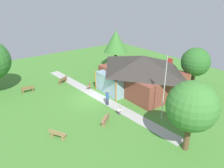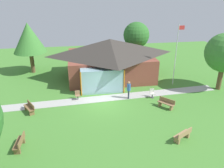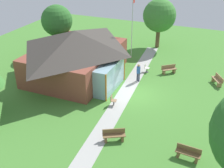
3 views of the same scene
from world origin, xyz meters
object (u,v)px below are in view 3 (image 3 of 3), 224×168
(tree_behind_pavilion_right, at_px, (57,21))
(visitor_on_path, at_px, (138,71))
(pavilion, at_px, (77,53))
(tree_east_hedge, at_px, (159,16))
(bench_front_left, at_px, (188,153))
(patio_chair_lawn_spare, at_px, (146,68))
(bench_mid_right, at_px, (169,69))
(flagpole, at_px, (132,26))
(bench_front_right, at_px, (217,80))
(patio_chair_west, at_px, (113,101))
(bench_mid_left, at_px, (114,136))

(tree_behind_pavilion_right, bearing_deg, visitor_on_path, -107.50)
(pavilion, xyz_separation_m, tree_behind_pavilion_right, (4.26, 4.77, 1.48))
(tree_east_hedge, height_order, tree_behind_pavilion_right, tree_east_hedge)
(bench_front_left, distance_m, patio_chair_lawn_spare, 12.36)
(bench_mid_right, bearing_deg, pavilion, -14.76)
(pavilion, height_order, flagpole, flagpole)
(bench_front_right, bearing_deg, tree_behind_pavilion_right, 56.87)
(patio_chair_west, relative_size, visitor_on_path, 0.49)
(pavilion, xyz_separation_m, flagpole, (6.42, -3.21, 1.20))
(pavilion, distance_m, flagpole, 7.28)
(visitor_on_path, bearing_deg, bench_mid_left, 113.15)
(flagpole, bearing_deg, bench_mid_right, -118.72)
(patio_chair_lawn_spare, height_order, tree_behind_pavilion_right, tree_behind_pavilion_right)
(bench_mid_right, distance_m, tree_behind_pavilion_right, 13.26)
(bench_mid_left, distance_m, tree_east_hedge, 18.80)
(pavilion, relative_size, bench_front_left, 6.74)
(bench_mid_left, relative_size, patio_chair_lawn_spare, 1.77)
(flagpole, height_order, patio_chair_lawn_spare, flagpole)
(bench_mid_left, distance_m, bench_front_right, 12.40)
(tree_east_hedge, bearing_deg, bench_mid_right, -156.51)
(bench_mid_left, relative_size, bench_front_right, 1.00)
(pavilion, distance_m, patio_chair_west, 6.76)
(patio_chair_west, height_order, tree_behind_pavilion_right, tree_behind_pavilion_right)
(patio_chair_west, bearing_deg, bench_mid_left, 15.77)
(bench_mid_left, height_order, patio_chair_lawn_spare, patio_chair_lawn_spare)
(bench_mid_right, bearing_deg, flagpole, -68.60)
(bench_front_left, relative_size, bench_mid_left, 1.00)
(tree_behind_pavilion_right, bearing_deg, patio_chair_lawn_spare, -95.72)
(bench_front_left, relative_size, visitor_on_path, 0.88)
(patio_chair_west, bearing_deg, tree_behind_pavilion_right, -136.49)
(patio_chair_lawn_spare, height_order, tree_east_hedge, tree_east_hedge)
(bench_front_right, bearing_deg, visitor_on_path, 78.78)
(flagpole, xyz_separation_m, patio_chair_west, (-10.23, -2.05, -3.08))
(flagpole, distance_m, visitor_on_path, 6.56)
(bench_mid_right, distance_m, patio_chair_west, 8.08)
(bench_front_left, height_order, bench_mid_left, same)
(pavilion, height_order, patio_chair_west, pavilion)
(bench_mid_right, bearing_deg, patio_chair_lawn_spare, -24.48)
(bench_front_right, relative_size, patio_chair_west, 1.77)
(patio_chair_lawn_spare, distance_m, visitor_on_path, 2.35)
(patio_chair_west, bearing_deg, pavilion, -133.57)
(bench_front_left, bearing_deg, patio_chair_lawn_spare, -57.61)
(tree_east_hedge, bearing_deg, patio_chair_lawn_spare, -173.57)
(pavilion, distance_m, visitor_on_path, 6.02)
(bench_mid_left, bearing_deg, bench_front_left, 152.92)
(bench_mid_right, bearing_deg, bench_front_left, 68.19)
(bench_front_right, distance_m, bench_mid_right, 4.63)
(flagpole, relative_size, bench_front_right, 4.20)
(bench_front_right, xyz_separation_m, bench_mid_right, (0.58, 4.59, 0.00))
(flagpole, bearing_deg, bench_front_left, -148.72)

